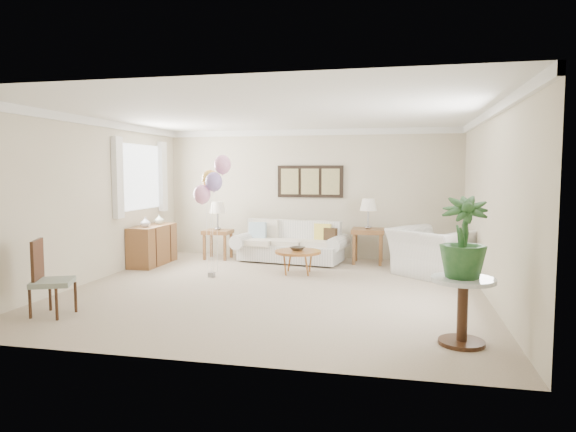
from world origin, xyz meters
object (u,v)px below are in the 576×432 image
Objects in this scene: sofa at (291,246)px; balloon_cluster at (212,181)px; accent_chair at (47,276)px; coffee_table at (298,252)px; armchair at (433,253)px.

sofa is 2.35m from balloon_cluster.
accent_chair is 3.04m from balloon_cluster.
coffee_table is 0.64× the size of armchair.
sofa is 1.20m from coffee_table.
sofa is at bearing 107.38° from coffee_table.
accent_chair is at bearing -114.46° from balloon_cluster.
balloon_cluster is (-3.58, -0.82, 1.20)m from armchair.
armchair is at bearing -18.77° from sofa.
balloon_cluster is (-1.33, -0.57, 1.23)m from coffee_table.
sofa is 2.85× the size of coffee_table.
armchair is (2.61, -0.89, 0.09)m from sofa.
balloon_cluster is at bearing 54.65° from armchair.
coffee_table is 0.39× the size of balloon_cluster.
coffee_table is at bearing 51.49° from accent_chair.
armchair is at bearing 6.49° from coffee_table.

